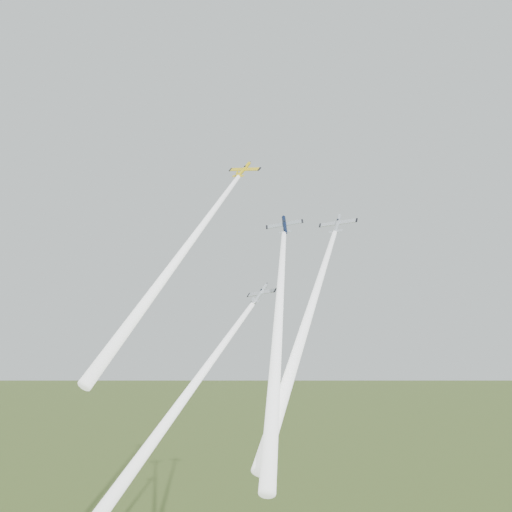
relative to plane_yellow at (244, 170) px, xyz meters
name	(u,v)px	position (x,y,z in m)	size (l,w,h in m)	color
plane_yellow	(244,170)	(0.00, 0.00, 0.00)	(8.15, 8.08, 1.28)	yellow
smoke_trail_yellow	(176,261)	(-3.66, -26.08, -24.00)	(2.35, 2.35, 64.87)	white
plane_navy	(285,225)	(13.06, -9.64, -15.26)	(7.91, 7.85, 1.24)	#0C1736
smoke_trail_navy	(277,334)	(19.39, -33.52, -37.77)	(2.35, 2.35, 60.44)	white
plane_silver_right	(338,224)	(22.76, -2.76, -14.47)	(8.46, 8.39, 1.32)	silver
smoke_trail_silver_right	(305,328)	(22.29, -27.21, -36.75)	(2.35, 2.35, 59.77)	white
plane_silver_low	(260,294)	(10.75, -18.19, -30.06)	(7.05, 7.00, 1.10)	silver
smoke_trail_silver_low	(177,408)	(3.61, -38.82, -49.96)	(2.35, 2.35, 52.66)	white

